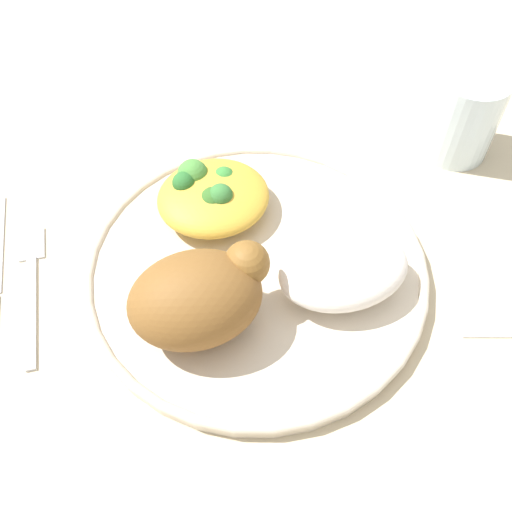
{
  "coord_description": "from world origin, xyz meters",
  "views": [
    {
      "loc": [
        -0.08,
        -0.27,
        0.41
      ],
      "look_at": [
        0.0,
        0.0,
        0.03
      ],
      "focal_mm": 40.75,
      "sensor_mm": 36.0,
      "label": 1
    }
  ],
  "objects_px": {
    "plate": "(256,269)",
    "rice_pile": "(343,269)",
    "napkin": "(493,267)",
    "fork": "(31,284)",
    "water_glass": "(464,115)",
    "roasted_chicken": "(199,297)",
    "mac_cheese_with_broccoli": "(212,195)"
  },
  "relations": [
    {
      "from": "roasted_chicken",
      "to": "mac_cheese_with_broccoli",
      "type": "bearing_deg",
      "value": 72.4
    },
    {
      "from": "rice_pile",
      "to": "napkin",
      "type": "relative_size",
      "value": 0.77
    },
    {
      "from": "mac_cheese_with_broccoli",
      "to": "roasted_chicken",
      "type": "bearing_deg",
      "value": -107.6
    },
    {
      "from": "roasted_chicken",
      "to": "mac_cheese_with_broccoli",
      "type": "relative_size",
      "value": 1.11
    },
    {
      "from": "roasted_chicken",
      "to": "water_glass",
      "type": "xyz_separation_m",
      "value": [
        0.29,
        0.13,
        -0.01
      ]
    },
    {
      "from": "fork",
      "to": "water_glass",
      "type": "xyz_separation_m",
      "value": [
        0.42,
        0.05,
        0.04
      ]
    },
    {
      "from": "mac_cheese_with_broccoli",
      "to": "napkin",
      "type": "height_order",
      "value": "mac_cheese_with_broccoli"
    },
    {
      "from": "mac_cheese_with_broccoli",
      "to": "plate",
      "type": "bearing_deg",
      "value": -74.37
    },
    {
      "from": "napkin",
      "to": "fork",
      "type": "bearing_deg",
      "value": 166.33
    },
    {
      "from": "mac_cheese_with_broccoli",
      "to": "fork",
      "type": "xyz_separation_m",
      "value": [
        -0.17,
        -0.03,
        -0.03
      ]
    },
    {
      "from": "roasted_chicken",
      "to": "water_glass",
      "type": "bearing_deg",
      "value": 24.88
    },
    {
      "from": "water_glass",
      "to": "mac_cheese_with_broccoli",
      "type": "bearing_deg",
      "value": -174.87
    },
    {
      "from": "plate",
      "to": "napkin",
      "type": "xyz_separation_m",
      "value": [
        0.2,
        -0.05,
        -0.01
      ]
    },
    {
      "from": "rice_pile",
      "to": "napkin",
      "type": "height_order",
      "value": "rice_pile"
    },
    {
      "from": "roasted_chicken",
      "to": "fork",
      "type": "distance_m",
      "value": 0.16
    },
    {
      "from": "roasted_chicken",
      "to": "napkin",
      "type": "bearing_deg",
      "value": -2.38
    },
    {
      "from": "fork",
      "to": "water_glass",
      "type": "height_order",
      "value": "water_glass"
    },
    {
      "from": "mac_cheese_with_broccoli",
      "to": "napkin",
      "type": "distance_m",
      "value": 0.25
    },
    {
      "from": "fork",
      "to": "rice_pile",
      "type": "bearing_deg",
      "value": -18.24
    },
    {
      "from": "plate",
      "to": "rice_pile",
      "type": "distance_m",
      "value": 0.08
    },
    {
      "from": "fork",
      "to": "plate",
      "type": "bearing_deg",
      "value": -12.72
    },
    {
      "from": "mac_cheese_with_broccoli",
      "to": "fork",
      "type": "height_order",
      "value": "mac_cheese_with_broccoli"
    },
    {
      "from": "rice_pile",
      "to": "napkin",
      "type": "bearing_deg",
      "value": -5.11
    },
    {
      "from": "plate",
      "to": "fork",
      "type": "distance_m",
      "value": 0.19
    },
    {
      "from": "roasted_chicken",
      "to": "napkin",
      "type": "distance_m",
      "value": 0.26
    },
    {
      "from": "water_glass",
      "to": "napkin",
      "type": "xyz_separation_m",
      "value": [
        -0.04,
        -0.15,
        -0.04
      ]
    },
    {
      "from": "mac_cheese_with_broccoli",
      "to": "fork",
      "type": "distance_m",
      "value": 0.17
    },
    {
      "from": "rice_pile",
      "to": "water_glass",
      "type": "bearing_deg",
      "value": 37.24
    },
    {
      "from": "fork",
      "to": "water_glass",
      "type": "relative_size",
      "value": 1.66
    },
    {
      "from": "plate",
      "to": "water_glass",
      "type": "xyz_separation_m",
      "value": [
        0.24,
        0.09,
        0.03
      ]
    },
    {
      "from": "plate",
      "to": "mac_cheese_with_broccoli",
      "type": "bearing_deg",
      "value": 105.63
    },
    {
      "from": "roasted_chicken",
      "to": "rice_pile",
      "type": "distance_m",
      "value": 0.12
    }
  ]
}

